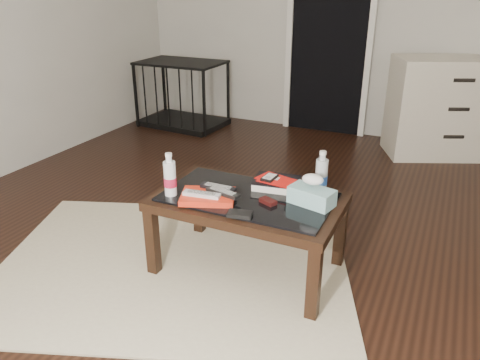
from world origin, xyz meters
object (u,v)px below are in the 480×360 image
(dresser, at_px, (458,108))
(water_bottle_right, at_px, (322,172))
(pet_crate, at_px, (183,105))
(coffee_table, at_px, (248,207))
(water_bottle_left, at_px, (170,174))
(textbook, at_px, (276,183))
(tissue_box, at_px, (312,196))

(dresser, relative_size, water_bottle_right, 5.46)
(pet_crate, bearing_deg, water_bottle_right, -39.40)
(coffee_table, xyz_separation_m, water_bottle_left, (-0.39, -0.16, 0.18))
(textbook, xyz_separation_m, tissue_box, (0.24, -0.13, 0.02))
(coffee_table, relative_size, water_bottle_left, 4.20)
(water_bottle_left, bearing_deg, coffee_table, 22.58)
(coffee_table, relative_size, dresser, 0.77)
(dresser, distance_m, tissue_box, 2.60)
(textbook, height_order, water_bottle_right, water_bottle_right)
(pet_crate, relative_size, water_bottle_left, 3.98)
(textbook, relative_size, water_bottle_left, 1.05)
(dresser, xyz_separation_m, water_bottle_right, (-0.63, -2.36, 0.13))
(coffee_table, relative_size, pet_crate, 1.05)
(textbook, bearing_deg, water_bottle_right, 0.44)
(coffee_table, bearing_deg, tissue_box, 7.72)
(textbook, relative_size, water_bottle_right, 1.05)
(coffee_table, distance_m, tissue_box, 0.36)
(water_bottle_right, bearing_deg, textbook, -171.52)
(textbook, relative_size, tissue_box, 1.09)
(water_bottle_right, height_order, tissue_box, water_bottle_right)
(water_bottle_left, bearing_deg, pet_crate, 120.24)
(dresser, bearing_deg, pet_crate, 161.30)
(pet_crate, bearing_deg, textbook, -43.25)
(pet_crate, distance_m, tissue_box, 3.17)
(dresser, bearing_deg, tissue_box, -127.43)
(dresser, distance_m, water_bottle_left, 3.05)
(textbook, bearing_deg, tissue_box, -35.93)
(dresser, bearing_deg, coffee_table, -134.06)
(textbook, xyz_separation_m, water_bottle_right, (0.24, 0.04, 0.10))
(dresser, bearing_deg, water_bottle_left, -139.79)
(textbook, distance_m, water_bottle_right, 0.26)
(textbook, bearing_deg, coffee_table, -127.23)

